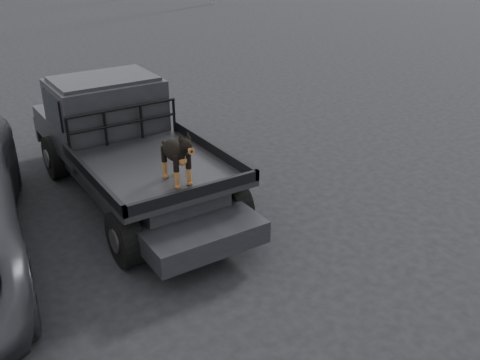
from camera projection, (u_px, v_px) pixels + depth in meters
ground at (246, 258)px, 7.16m from camera, size 120.00×120.00×0.00m
flatbed_ute at (133, 172)px, 8.57m from camera, size 2.00×5.40×0.92m
ute_cab at (106, 103)px, 8.90m from camera, size 1.72×1.30×0.88m
headache_rack at (124, 125)px, 8.40m from camera, size 1.80×0.08×0.55m
dog at (176, 156)px, 7.05m from camera, size 0.32×0.60×0.74m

